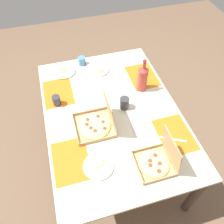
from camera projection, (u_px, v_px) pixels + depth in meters
The scene contains 19 objects.
ground_plane at pixel (112, 154), 2.50m from camera, with size 6.00×6.00×0.00m, color brown.
dining_table at pixel (112, 118), 2.01m from camera, with size 1.59×1.13×0.73m.
placemat_near_left at pixel (58, 93), 2.08m from camera, with size 0.36×0.26×0.00m, color orange.
placemat_near_right at pixel (71, 161), 1.65m from camera, with size 0.36×0.26×0.00m, color orange.
placemat_far_left at pixel (142, 76), 2.23m from camera, with size 0.36×0.26×0.00m, color orange.
placemat_far_right at pixel (175, 134), 1.79m from camera, with size 0.36×0.26×0.00m, color orange.
pizza_box_corner_right at pixel (97, 122), 1.81m from camera, with size 0.31×0.31×0.34m.
pizza_box_center at pixel (157, 160), 1.60m from camera, with size 0.26×0.26×0.29m.
plate_near_left at pixel (98, 69), 2.28m from camera, with size 0.24×0.24×0.03m.
plate_far_left at pixel (64, 71), 2.26m from camera, with size 0.22×0.22×0.03m.
plate_middle at pixel (98, 166), 1.61m from camera, with size 0.22×0.22×0.03m.
soda_bottle at pixel (143, 78), 2.02m from camera, with size 0.09×0.09×0.32m.
cup_red at pixel (124, 103), 1.93m from camera, with size 0.08×0.08×0.11m, color #333338.
cup_clear_left at pixel (82, 61), 2.31m from camera, with size 0.08×0.08×0.09m, color teal.
cup_clear_right at pixel (57, 100), 1.96m from camera, with size 0.07×0.07×0.09m, color #333338.
fork_by_near_right at pixel (82, 93), 2.08m from camera, with size 0.19×0.02×0.01m, color #B7B7BC.
fork_by_far_left at pixel (115, 94), 2.07m from camera, with size 0.19×0.02×0.01m, color #B7B7BC.
knife_by_near_left at pixel (173, 139), 1.76m from camera, with size 0.21×0.02×0.01m, color #B7B7BC.
fork_by_far_right at pixel (133, 129), 1.82m from camera, with size 0.19×0.02×0.01m, color #B7B7BC.
Camera 1 is at (1.18, -0.34, 2.23)m, focal length 36.32 mm.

